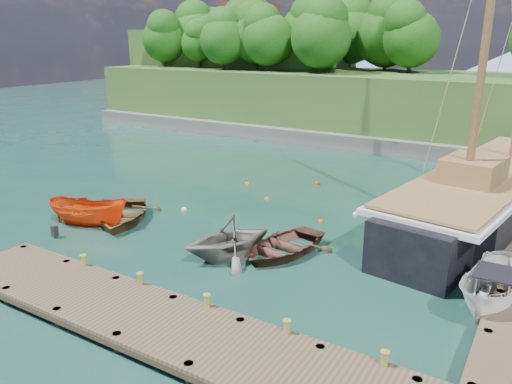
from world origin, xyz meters
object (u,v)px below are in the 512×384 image
Objects in this scene: rowboat_0 at (123,221)px; cabin_boat_white at (490,309)px; motorboat_orange at (90,225)px; rowboat_2 at (283,253)px; rowboat_1 at (228,258)px; schooner at (488,196)px.

rowboat_0 is 17.58m from cabin_boat_white.
motorboat_orange reaches higher than rowboat_0.
rowboat_1 is at bearing -127.72° from rowboat_2.
cabin_boat_white is 10.65m from schooner.
motorboat_orange is (-8.23, -0.42, 0.00)m from rowboat_1.
cabin_boat_white is 0.17× the size of schooner.
motorboat_orange is at bearing -147.91° from rowboat_1.
schooner reaches higher than rowboat_1.
schooner reaches higher than cabin_boat_white.
cabin_boat_white is at bearing -72.52° from schooner.
rowboat_1 is at bearing -117.74° from schooner.
rowboat_0 is 19.37m from schooner.
schooner is at bearing 105.56° from cabin_boat_white.
cabin_boat_white reaches higher than rowboat_0.
rowboat_2 is 0.17× the size of schooner.
rowboat_2 is at bearing 71.63° from rowboat_1.
rowboat_0 is at bearing -171.77° from cabin_boat_white.
cabin_boat_white is at bearing 36.15° from rowboat_1.
motorboat_orange is (-0.97, -1.32, 0.00)m from rowboat_0.
rowboat_1 is (7.27, -0.89, 0.00)m from rowboat_0.
rowboat_0 is 7.32m from rowboat_1.
rowboat_2 is 1.09× the size of motorboat_orange.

